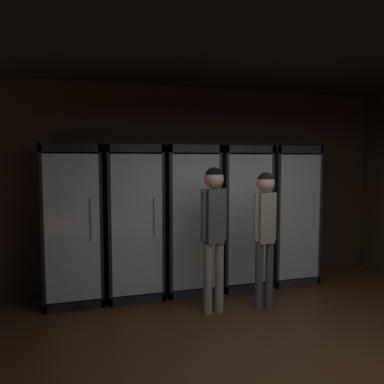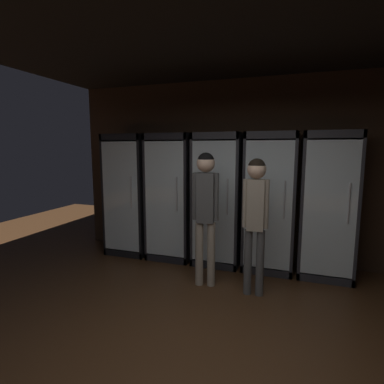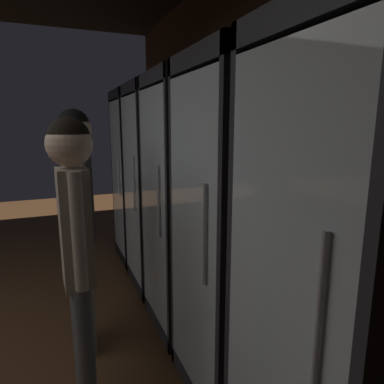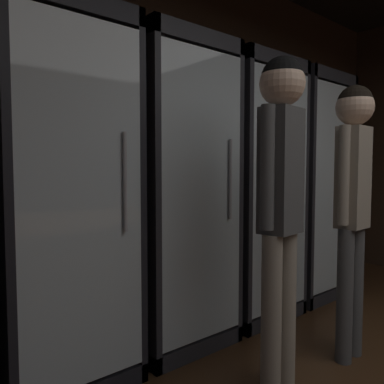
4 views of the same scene
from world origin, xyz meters
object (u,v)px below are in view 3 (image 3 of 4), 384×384
Objects in this scene: cooler_far_right at (354,297)px; shopper_near at (76,237)px; shopper_far at (79,203)px; cooler_far_left at (147,179)px; cooler_left at (166,191)px; cooler_right at (248,236)px; cooler_center at (196,207)px.

cooler_far_right is 1.20× the size of shopper_near.
cooler_far_left is at bearing 150.63° from shopper_far.
cooler_far_left is 1.00× the size of cooler_left.
shopper_far is at bearing -149.18° from cooler_far_right.
cooler_far_left is 1.16× the size of shopper_far.
cooler_right is 1.16× the size of shopper_far.
cooler_center is (1.52, -0.00, 0.01)m from cooler_far_left.
cooler_right reaches higher than shopper_near.
cooler_far_left is 1.52m from cooler_center.
shopper_near is at bearing -95.52° from cooler_right.
cooler_far_left is 1.00× the size of cooler_right.
cooler_right is 0.94m from shopper_near.
cooler_far_right is at bearing 0.06° from cooler_left.
cooler_far_left is 3.03m from cooler_far_right.
cooler_far_right is (3.03, 0.00, 0.01)m from cooler_far_left.
cooler_left is 1.71m from shopper_near.
cooler_right is 0.76m from cooler_far_right.
cooler_center is 1.00× the size of cooler_right.
cooler_left and cooler_far_right have the same top height.
cooler_right is at bearing -0.00° from cooler_far_left.
cooler_far_left is at bearing 180.00° from cooler_right.
cooler_center reaches higher than shopper_near.
cooler_center is 1.51m from cooler_far_right.
cooler_far_right is at bearing 0.05° from cooler_right.
cooler_left is at bearing 132.46° from shopper_far.
cooler_right is 1.00× the size of cooler_far_right.
cooler_far_left is at bearing 179.90° from cooler_center.
cooler_center and cooler_right have the same top height.
cooler_far_left is 2.38m from shopper_near.
shopper_far is (-0.62, 0.06, 0.03)m from shopper_near.
cooler_center is at bearing -179.80° from cooler_right.
cooler_far_right reaches higher than shopper_near.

